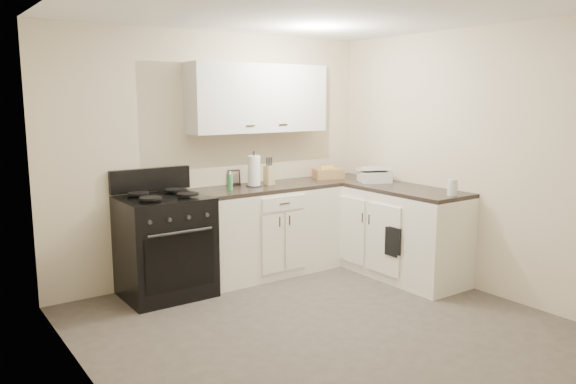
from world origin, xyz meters
TOP-DOWN VIEW (x-y plane):
  - floor at (0.00, 0.00)m, footprint 3.60×3.60m
  - ceiling at (0.00, 0.00)m, footprint 3.60×3.60m
  - wall_back at (0.00, 1.80)m, footprint 3.60×0.00m
  - wall_right at (1.80, 0.00)m, footprint 0.00×3.60m
  - wall_left at (-1.80, 0.00)m, footprint 0.00×3.60m
  - wall_front at (0.00, -1.80)m, footprint 3.60×0.00m
  - base_cabinets_back at (0.43, 1.50)m, footprint 1.55×0.60m
  - base_cabinets_right at (1.50, 0.85)m, footprint 0.60×1.90m
  - countertop_back at (0.43, 1.50)m, footprint 1.55×0.60m
  - countertop_right at (1.50, 0.85)m, footprint 0.60×1.90m
  - upper_cabinets at (0.43, 1.65)m, footprint 1.55×0.30m
  - stove at (-0.74, 1.48)m, footprint 0.79×0.68m
  - knife_block at (0.48, 1.54)m, footprint 0.10×0.09m
  - paper_towel at (0.29, 1.54)m, footprint 0.14×0.14m
  - soap_bottle at (-0.03, 1.48)m, footprint 0.06×0.06m
  - picture_frame at (0.18, 1.76)m, footprint 0.13×0.06m
  - wicker_basket at (1.30, 1.56)m, footprint 0.38×0.31m
  - countertop_grill at (1.53, 1.05)m, footprint 0.41×0.40m
  - glass_jar at (1.52, 0.00)m, footprint 0.10×0.10m
  - oven_mitt_near at (1.18, 0.39)m, footprint 0.02×0.15m
  - oven_mitt_far at (1.18, 0.43)m, footprint 0.02×0.16m

SIDE VIEW (x-z plane):
  - floor at x=0.00m, z-range 0.00..0.00m
  - base_cabinets_back at x=0.43m, z-range 0.00..0.90m
  - base_cabinets_right at x=1.50m, z-range 0.00..0.90m
  - oven_mitt_far at x=1.18m, z-range 0.31..0.59m
  - stove at x=-0.74m, z-range -0.02..0.94m
  - oven_mitt_near at x=1.18m, z-range 0.34..0.60m
  - countertop_back at x=0.43m, z-range 0.90..0.94m
  - countertop_right at x=1.50m, z-range 0.90..0.94m
  - wicker_basket at x=1.30m, z-range 0.94..1.05m
  - countertop_grill at x=1.53m, z-range 0.94..1.05m
  - glass_jar at x=1.52m, z-range 0.94..1.09m
  - soap_bottle at x=-0.03m, z-range 0.94..1.10m
  - picture_frame at x=0.18m, z-range 0.94..1.10m
  - knife_block at x=0.48m, z-range 0.94..1.14m
  - paper_towel at x=0.29m, z-range 0.94..1.26m
  - wall_back at x=0.00m, z-range -0.55..3.05m
  - wall_right at x=1.80m, z-range -0.55..3.05m
  - wall_left at x=-1.80m, z-range -0.55..3.05m
  - wall_front at x=0.00m, z-range -0.55..3.05m
  - upper_cabinets at x=0.43m, z-range 1.49..2.19m
  - ceiling at x=0.00m, z-range 2.50..2.50m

